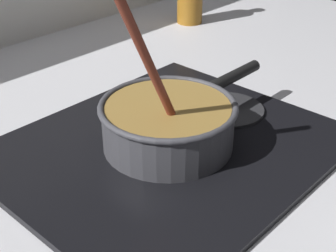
# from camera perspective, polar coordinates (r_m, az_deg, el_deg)

# --- Properties ---
(ground) EXTENTS (2.40, 1.60, 0.04)m
(ground) POSITION_cam_1_polar(r_m,az_deg,el_deg) (0.72, 0.58, -11.73)
(ground) COLOR #B7B7BC
(hob_plate) EXTENTS (0.56, 0.48, 0.01)m
(hob_plate) POSITION_cam_1_polar(r_m,az_deg,el_deg) (0.84, -0.00, -2.57)
(hob_plate) COLOR black
(hob_plate) RESTS_ON ground
(burner_ring) EXTENTS (0.19, 0.19, 0.01)m
(burner_ring) POSITION_cam_1_polar(r_m,az_deg,el_deg) (0.84, -0.00, -2.00)
(burner_ring) COLOR #592D0C
(burner_ring) RESTS_ON hob_plate
(spare_burner) EXTENTS (0.14, 0.14, 0.01)m
(spare_burner) POSITION_cam_1_polar(r_m,az_deg,el_deg) (0.95, 6.96, 1.95)
(spare_burner) COLOR #262628
(spare_burner) RESTS_ON hob_plate
(cooking_pan) EXTENTS (0.41, 0.23, 0.33)m
(cooking_pan) POSITION_cam_1_polar(r_m,az_deg,el_deg) (0.82, 0.07, 0.40)
(cooking_pan) COLOR #38383D
(cooking_pan) RESTS_ON hob_plate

